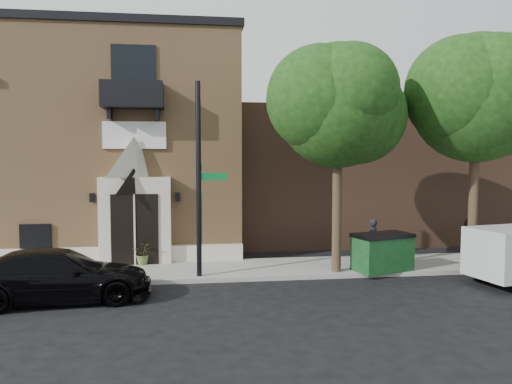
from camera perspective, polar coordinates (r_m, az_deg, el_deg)
The scene contains 13 objects.
ground at distance 16.56m, azimuth -11.01°, elevation -10.36°, with size 120.00×120.00×0.00m, color black.
sidewalk at distance 17.97m, azimuth -7.51°, elevation -8.93°, with size 42.00×3.00×0.15m, color gray.
church at distance 24.30m, azimuth -17.14°, elevation 5.12°, with size 12.20×11.01×9.30m.
neighbour_building at distance 27.35m, azimuth 16.10°, elevation 1.99°, with size 18.00×8.00×6.40m, color brown.
street_tree_left at distance 17.21m, azimuth 9.55°, elevation 9.88°, with size 4.97×4.38×7.77m.
street_tree_mid at distance 19.31m, azimuth 24.10°, elevation 9.93°, with size 5.21×4.64×8.25m.
black_sedan at distance 15.34m, azimuth -21.62°, elevation -8.87°, with size 2.08×5.12×1.49m, color black.
street_sign at distance 16.45m, azimuth -6.51°, elevation 1.47°, with size 1.01×1.06×6.40m.
fire_hydrant at distance 17.75m, azimuth 12.10°, elevation -7.68°, with size 0.43×0.34×0.75m.
dumpster at distance 17.99m, azimuth 14.24°, elevation -6.63°, with size 2.22×1.64×1.30m.
planter at distance 18.92m, azimuth -12.72°, elevation -6.85°, with size 0.73×0.63×0.81m, color olive.
pedestrian_near at distance 19.32m, azimuth 13.12°, elevation -5.41°, with size 0.59×0.39×1.62m, color black.
pedestrian_far at distance 21.42m, azimuth 23.10°, elevation -4.88°, with size 0.73×0.57×1.50m, color black.
Camera 1 is at (0.98, -16.02, 4.09)m, focal length 35.00 mm.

